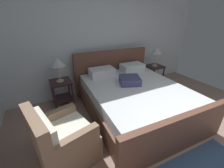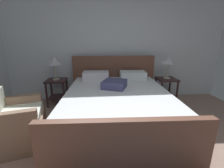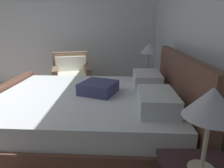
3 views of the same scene
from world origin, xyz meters
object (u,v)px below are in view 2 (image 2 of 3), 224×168
object	(u,v)px
nightstand_right	(166,86)
nightstand_left	(57,88)
table_lamp_left	(54,62)
bed	(117,104)
armchair	(12,123)
table_lamp_right	(169,61)

from	to	relation	value
nightstand_right	nightstand_left	distance (m)	2.59
nightstand_right	table_lamp_left	distance (m)	2.66
nightstand_right	bed	bearing A→B (deg)	-147.70
nightstand_left	table_lamp_left	distance (m)	0.61
bed	armchair	xyz separation A→B (m)	(-1.55, -0.56, 0.01)
nightstand_left	nightstand_right	bearing A→B (deg)	-2.41
nightstand_left	table_lamp_left	bearing A→B (deg)	135.00
bed	armchair	world-z (taller)	bed
table_lamp_right	nightstand_left	bearing A→B (deg)	177.59
table_lamp_left	armchair	distance (m)	1.65
table_lamp_left	armchair	size ratio (longest dim) A/B	0.57
bed	table_lamp_right	world-z (taller)	table_lamp_right
nightstand_right	armchair	distance (m)	3.16
table_lamp_left	nightstand_right	bearing A→B (deg)	-2.41
bed	nightstand_left	world-z (taller)	bed
bed	nightstand_right	distance (m)	1.53
bed	table_lamp_right	xyz separation A→B (m)	(1.29, 0.82, 0.68)
table_lamp_left	armchair	world-z (taller)	table_lamp_left
table_lamp_left	table_lamp_right	bearing A→B (deg)	-2.41
table_lamp_right	armchair	size ratio (longest dim) A/B	0.58
bed	table_lamp_left	bearing A→B (deg)	144.46
table_lamp_right	table_lamp_left	xyz separation A→B (m)	(-2.59, 0.11, -0.00)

